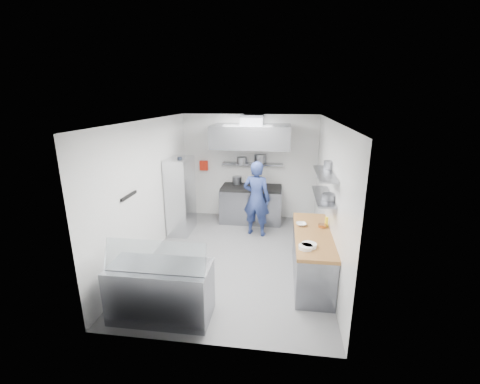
# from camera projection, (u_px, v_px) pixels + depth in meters

# --- Properties ---
(floor) EXTENTS (5.00, 5.00, 0.00)m
(floor) POSITION_uv_depth(u_px,v_px,m) (236.00, 257.00, 6.71)
(floor) COLOR slate
(floor) RESTS_ON ground
(ceiling) EXTENTS (5.00, 5.00, 0.00)m
(ceiling) POSITION_uv_depth(u_px,v_px,m) (236.00, 121.00, 5.92)
(ceiling) COLOR silver
(ceiling) RESTS_ON wall_back
(wall_back) EXTENTS (3.60, 2.80, 0.02)m
(wall_back) POSITION_uv_depth(u_px,v_px,m) (249.00, 167.00, 8.69)
(wall_back) COLOR white
(wall_back) RESTS_ON floor
(wall_front) EXTENTS (3.60, 2.80, 0.02)m
(wall_front) POSITION_uv_depth(u_px,v_px,m) (206.00, 251.00, 3.94)
(wall_front) COLOR white
(wall_front) RESTS_ON floor
(wall_left) EXTENTS (2.80, 5.00, 0.02)m
(wall_left) POSITION_uv_depth(u_px,v_px,m) (149.00, 190.00, 6.55)
(wall_left) COLOR white
(wall_left) RESTS_ON floor
(wall_right) EXTENTS (2.80, 5.00, 0.02)m
(wall_right) POSITION_uv_depth(u_px,v_px,m) (330.00, 197.00, 6.08)
(wall_right) COLOR white
(wall_right) RESTS_ON floor
(gas_range) EXTENTS (1.60, 0.80, 0.90)m
(gas_range) POSITION_uv_depth(u_px,v_px,m) (251.00, 205.00, 8.57)
(gas_range) COLOR gray
(gas_range) RESTS_ON floor
(cooktop) EXTENTS (1.57, 0.78, 0.06)m
(cooktop) POSITION_uv_depth(u_px,v_px,m) (251.00, 188.00, 8.43)
(cooktop) COLOR black
(cooktop) RESTS_ON gas_range
(stock_pot_left) EXTENTS (0.26, 0.26, 0.20)m
(stock_pot_left) POSITION_uv_depth(u_px,v_px,m) (237.00, 180.00, 8.67)
(stock_pot_left) COLOR slate
(stock_pot_left) RESTS_ON cooktop
(stock_pot_mid) EXTENTS (0.32, 0.32, 0.24)m
(stock_pot_mid) POSITION_uv_depth(u_px,v_px,m) (256.00, 181.00, 8.49)
(stock_pot_mid) COLOR slate
(stock_pot_mid) RESTS_ON cooktop
(over_range_shelf) EXTENTS (1.60, 0.30, 0.04)m
(over_range_shelf) POSITION_uv_depth(u_px,v_px,m) (253.00, 164.00, 8.49)
(over_range_shelf) COLOR gray
(over_range_shelf) RESTS_ON wall_back
(shelf_pot_a) EXTENTS (0.26, 0.26, 0.18)m
(shelf_pot_a) POSITION_uv_depth(u_px,v_px,m) (242.00, 161.00, 8.37)
(shelf_pot_a) COLOR slate
(shelf_pot_a) RESTS_ON over_range_shelf
(shelf_pot_b) EXTENTS (0.33, 0.33, 0.22)m
(shelf_pot_b) POSITION_uv_depth(u_px,v_px,m) (260.00, 158.00, 8.57)
(shelf_pot_b) COLOR slate
(shelf_pot_b) RESTS_ON over_range_shelf
(extractor_hood) EXTENTS (1.90, 1.15, 0.55)m
(extractor_hood) POSITION_uv_depth(u_px,v_px,m) (251.00, 136.00, 7.88)
(extractor_hood) COLOR gray
(extractor_hood) RESTS_ON wall_back
(hood_duct) EXTENTS (0.55, 0.55, 0.24)m
(hood_duct) POSITION_uv_depth(u_px,v_px,m) (252.00, 120.00, 7.98)
(hood_duct) COLOR slate
(hood_duct) RESTS_ON extractor_hood
(red_firebox) EXTENTS (0.22, 0.10, 0.26)m
(red_firebox) POSITION_uv_depth(u_px,v_px,m) (204.00, 165.00, 8.79)
(red_firebox) COLOR red
(red_firebox) RESTS_ON wall_back
(chef) EXTENTS (0.75, 0.58, 1.81)m
(chef) POSITION_uv_depth(u_px,v_px,m) (256.00, 199.00, 7.60)
(chef) COLOR navy
(chef) RESTS_ON floor
(wire_rack) EXTENTS (0.50, 0.90, 1.85)m
(wire_rack) POSITION_uv_depth(u_px,v_px,m) (181.00, 196.00, 7.77)
(wire_rack) COLOR silver
(wire_rack) RESTS_ON floor
(rack_bin_a) EXTENTS (0.15, 0.18, 0.17)m
(rack_bin_a) POSITION_uv_depth(u_px,v_px,m) (179.00, 203.00, 7.63)
(rack_bin_a) COLOR white
(rack_bin_a) RESTS_ON wire_rack
(rack_bin_b) EXTENTS (0.13, 0.17, 0.15)m
(rack_bin_b) POSITION_uv_depth(u_px,v_px,m) (184.00, 178.00, 7.97)
(rack_bin_b) COLOR yellow
(rack_bin_b) RESTS_ON wire_rack
(rack_jar) EXTENTS (0.11, 0.11, 0.18)m
(rack_jar) POSITION_uv_depth(u_px,v_px,m) (180.00, 161.00, 7.43)
(rack_jar) COLOR black
(rack_jar) RESTS_ON wire_rack
(knife_strip) EXTENTS (0.04, 0.55, 0.05)m
(knife_strip) POSITION_uv_depth(u_px,v_px,m) (129.00, 196.00, 5.65)
(knife_strip) COLOR black
(knife_strip) RESTS_ON wall_left
(prep_counter_base) EXTENTS (0.62, 2.00, 0.84)m
(prep_counter_base) POSITION_uv_depth(u_px,v_px,m) (312.00, 257.00, 5.83)
(prep_counter_base) COLOR gray
(prep_counter_base) RESTS_ON floor
(prep_counter_top) EXTENTS (0.65, 2.04, 0.06)m
(prep_counter_top) POSITION_uv_depth(u_px,v_px,m) (313.00, 235.00, 5.70)
(prep_counter_top) COLOR olive
(prep_counter_top) RESTS_ON prep_counter_base
(plate_stack_a) EXTENTS (0.24, 0.24, 0.06)m
(plate_stack_a) POSITION_uv_depth(u_px,v_px,m) (309.00, 245.00, 5.16)
(plate_stack_a) COLOR white
(plate_stack_a) RESTS_ON prep_counter_top
(plate_stack_b) EXTENTS (0.22, 0.22, 0.06)m
(plate_stack_b) POSITION_uv_depth(u_px,v_px,m) (306.00, 247.00, 5.09)
(plate_stack_b) COLOR white
(plate_stack_b) RESTS_ON prep_counter_top
(copper_pan) EXTENTS (0.15, 0.15, 0.06)m
(copper_pan) POSITION_uv_depth(u_px,v_px,m) (322.00, 226.00, 5.94)
(copper_pan) COLOR #B56B33
(copper_pan) RESTS_ON prep_counter_top
(squeeze_bottle) EXTENTS (0.06, 0.06, 0.18)m
(squeeze_bottle) POSITION_uv_depth(u_px,v_px,m) (326.00, 222.00, 5.97)
(squeeze_bottle) COLOR yellow
(squeeze_bottle) RESTS_ON prep_counter_top
(mixing_bowl) EXTENTS (0.22, 0.22, 0.05)m
(mixing_bowl) POSITION_uv_depth(u_px,v_px,m) (301.00, 224.00, 6.03)
(mixing_bowl) COLOR white
(mixing_bowl) RESTS_ON prep_counter_top
(wall_shelf_lower) EXTENTS (0.30, 1.30, 0.04)m
(wall_shelf_lower) POSITION_uv_depth(u_px,v_px,m) (323.00, 196.00, 5.79)
(wall_shelf_lower) COLOR gray
(wall_shelf_lower) RESTS_ON wall_right
(wall_shelf_upper) EXTENTS (0.30, 1.30, 0.04)m
(wall_shelf_upper) POSITION_uv_depth(u_px,v_px,m) (325.00, 174.00, 5.67)
(wall_shelf_upper) COLOR gray
(wall_shelf_upper) RESTS_ON wall_right
(shelf_pot_c) EXTENTS (0.24, 0.24, 0.10)m
(shelf_pot_c) POSITION_uv_depth(u_px,v_px,m) (329.00, 197.00, 5.53)
(shelf_pot_c) COLOR slate
(shelf_pot_c) RESTS_ON wall_shelf_lower
(shelf_pot_d) EXTENTS (0.27, 0.27, 0.14)m
(shelf_pot_d) POSITION_uv_depth(u_px,v_px,m) (331.00, 165.00, 5.96)
(shelf_pot_d) COLOR slate
(shelf_pot_d) RESTS_ON wall_shelf_upper
(display_case) EXTENTS (1.50, 0.70, 0.85)m
(display_case) POSITION_uv_depth(u_px,v_px,m) (161.00, 291.00, 4.80)
(display_case) COLOR gray
(display_case) RESTS_ON floor
(display_glass) EXTENTS (1.47, 0.19, 0.42)m
(display_glass) POSITION_uv_depth(u_px,v_px,m) (155.00, 256.00, 4.50)
(display_glass) COLOR silver
(display_glass) RESTS_ON display_case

